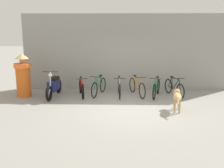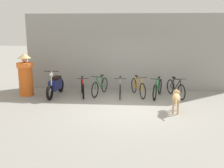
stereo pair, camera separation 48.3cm
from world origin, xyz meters
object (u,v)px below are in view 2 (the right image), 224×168
at_px(bicycle_0, 83,88).
at_px(bicycle_4, 157,89).
at_px(stray_dog, 176,98).
at_px(bicycle_2, 120,88).
at_px(bicycle_3, 138,87).
at_px(bicycle_5, 176,89).
at_px(person_in_robes, 25,75).
at_px(bicycle_1, 100,87).
at_px(motorcycle, 55,86).

relative_size(bicycle_0, bicycle_4, 0.96).
relative_size(bicycle_4, stray_dog, 1.36).
height_order(bicycle_2, bicycle_3, bicycle_3).
relative_size(bicycle_2, bicycle_5, 1.04).
xyz_separation_m(bicycle_0, bicycle_4, (3.00, 0.02, 0.01)).
distance_m(bicycle_3, bicycle_5, 1.50).
relative_size(bicycle_0, person_in_robes, 0.89).
bearing_deg(bicycle_1, bicycle_5, 105.11).
distance_m(bicycle_2, person_in_robes, 3.86).
height_order(stray_dog, person_in_robes, person_in_robes).
bearing_deg(motorcycle, bicycle_2, 97.70).
height_order(bicycle_3, bicycle_5, bicycle_3).
bearing_deg(stray_dog, bicycle_5, 0.90).
distance_m(bicycle_2, bicycle_3, 0.73).
distance_m(motorcycle, stray_dog, 4.83).
height_order(bicycle_4, motorcycle, motorcycle).
bearing_deg(motorcycle, bicycle_0, 98.72).
bearing_deg(bicycle_0, stray_dog, 49.00).
height_order(bicycle_0, bicycle_2, bicycle_2).
height_order(motorcycle, stray_dog, motorcycle).
distance_m(bicycle_5, person_in_robes, 6.07).
xyz_separation_m(bicycle_2, motorcycle, (-2.61, -0.20, 0.10)).
bearing_deg(bicycle_3, bicycle_0, -104.02).
relative_size(bicycle_0, bicycle_3, 0.96).
relative_size(bicycle_0, bicycle_2, 0.94).
bearing_deg(bicycle_3, bicycle_4, 60.67).
bearing_deg(bicycle_5, bicycle_2, -105.46).
distance_m(bicycle_1, bicycle_2, 0.84).
height_order(bicycle_0, person_in_robes, person_in_robes).
xyz_separation_m(bicycle_0, stray_dog, (3.44, -1.77, 0.14)).
bearing_deg(bicycle_1, bicycle_0, -56.06).
distance_m(stray_dog, person_in_robes, 6.00).
xyz_separation_m(bicycle_0, bicycle_1, (0.68, 0.22, 0.02)).
distance_m(bicycle_0, bicycle_3, 2.25).
relative_size(bicycle_5, person_in_robes, 0.91).
height_order(bicycle_0, bicycle_5, bicycle_5).
relative_size(bicycle_1, stray_dog, 1.33).
xyz_separation_m(bicycle_5, motorcycle, (-4.83, -0.25, 0.10)).
relative_size(motorcycle, stray_dog, 1.61).
bearing_deg(stray_dog, bicycle_0, 72.34).
xyz_separation_m(bicycle_3, bicycle_4, (0.76, -0.15, -0.01)).
bearing_deg(bicycle_3, bicycle_1, -110.01).
distance_m(bicycle_4, person_in_robes, 5.34).
height_order(bicycle_1, bicycle_3, bicycle_3).
height_order(bicycle_2, stray_dog, bicycle_2).
bearing_deg(bicycle_1, bicycle_4, 101.71).
xyz_separation_m(bicycle_2, bicycle_3, (0.72, 0.07, 0.01)).
bearing_deg(bicycle_2, bicycle_3, 93.54).
relative_size(bicycle_0, bicycle_5, 0.98).
distance_m(bicycle_5, motorcycle, 4.83).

